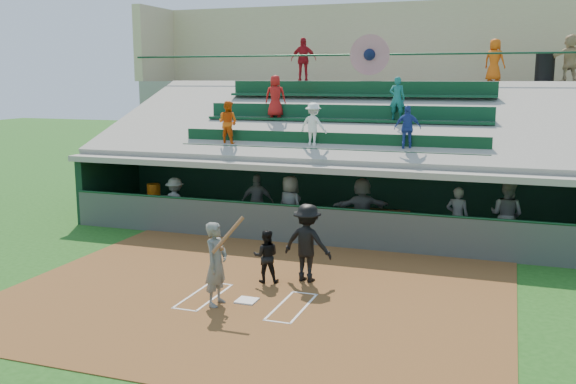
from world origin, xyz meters
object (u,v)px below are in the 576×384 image
(trash_bin, at_px, (545,68))
(water_cooler, at_px, (154,190))
(home_plate, at_px, (247,300))
(catcher, at_px, (266,256))
(white_table, at_px, (152,208))
(batter_at_plate, at_px, (216,263))

(trash_bin, bearing_deg, water_cooler, -152.16)
(home_plate, height_order, catcher, catcher)
(home_plate, distance_m, water_cooler, 8.95)
(catcher, distance_m, white_table, 7.96)
(home_plate, relative_size, water_cooler, 0.96)
(catcher, xyz_separation_m, white_table, (-6.11, 5.09, -0.23))
(batter_at_plate, bearing_deg, catcher, 76.29)
(home_plate, xyz_separation_m, trash_bin, (6.17, 12.96, 5.06))
(home_plate, xyz_separation_m, catcher, (-0.08, 1.38, 0.61))
(white_table, bearing_deg, batter_at_plate, -60.39)
(batter_at_plate, relative_size, water_cooler, 4.36)
(batter_at_plate, bearing_deg, home_plate, 37.16)
(catcher, distance_m, water_cooler, 7.90)
(batter_at_plate, distance_m, catcher, 1.84)
(home_plate, bearing_deg, catcher, 93.47)
(batter_at_plate, height_order, trash_bin, trash_bin)
(home_plate, distance_m, batter_at_plate, 1.10)
(white_table, bearing_deg, trash_bin, 17.69)
(white_table, height_order, water_cooler, water_cooler)
(home_plate, relative_size, batter_at_plate, 0.22)
(batter_at_plate, bearing_deg, water_cooler, 129.23)
(white_table, xyz_separation_m, trash_bin, (12.36, 6.49, 4.68))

